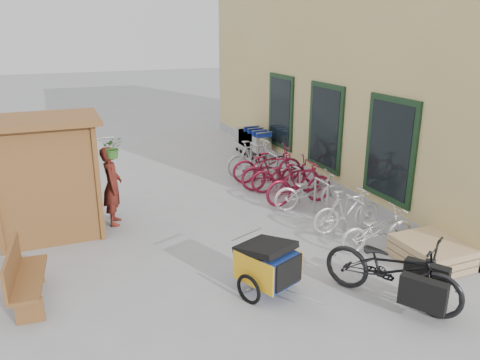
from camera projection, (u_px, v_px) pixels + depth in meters
name	position (u px, v px, depth m)	size (l,w,h in m)	color
ground	(246.00, 259.00, 8.53)	(80.00, 80.00, 0.00)	#9B9B9D
building	(390.00, 46.00, 13.74)	(6.07, 13.00, 7.00)	tan
kiosk	(41.00, 162.00, 9.04)	(2.49, 1.65, 2.40)	brown
bike_rack	(295.00, 180.00, 11.31)	(0.05, 5.35, 0.86)	#A5A8AD
pallet_stack	(431.00, 252.00, 8.32)	(1.00, 1.20, 0.40)	tan
bench	(22.00, 276.00, 7.03)	(0.55, 1.47, 0.91)	brown
shopping_carts	(252.00, 139.00, 15.18)	(0.55, 1.84, 0.98)	silver
child_trailer	(268.00, 264.00, 7.32)	(1.03, 1.55, 0.91)	navy
cargo_bike	(393.00, 269.00, 7.04)	(1.73, 2.21, 1.12)	black
person_kiosk	(112.00, 186.00, 9.83)	(0.62, 0.41, 1.70)	maroon
bike_0	(377.00, 229.00, 8.79)	(0.54, 1.55, 0.82)	silver
bike_1	(348.00, 211.00, 9.52)	(0.44, 1.54, 0.93)	silver
bike_2	(310.00, 191.00, 10.74)	(0.59, 1.68, 0.88)	silver
bike_3	(299.00, 184.00, 11.02)	(0.48, 1.71, 1.03)	maroon
bike_4	(286.00, 175.00, 11.83)	(0.62, 1.77, 0.93)	maroon
bike_5	(274.00, 171.00, 11.97)	(0.48, 1.70, 1.02)	maroon
bike_6	(267.00, 164.00, 12.63)	(0.67, 1.91, 1.00)	maroon
bike_7	(254.00, 158.00, 13.21)	(0.49, 1.73, 1.04)	silver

